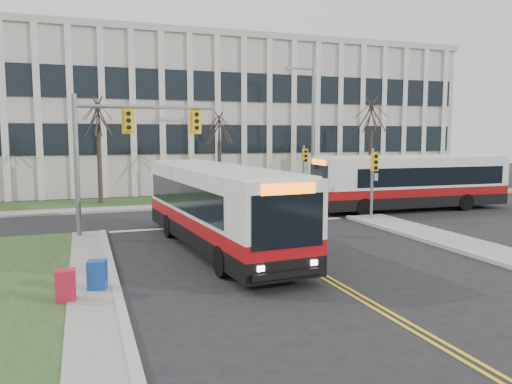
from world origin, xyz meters
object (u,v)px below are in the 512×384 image
(bus_cross, at_px, (411,183))
(bus_main, at_px, (217,209))
(streetlight, at_px, (311,125))
(newspaper_box_blue, at_px, (97,277))
(newspaper_box_red, at_px, (66,287))
(directory_sign, at_px, (229,183))

(bus_cross, bearing_deg, bus_main, -63.64)
(bus_main, distance_m, bus_cross, 15.00)
(streetlight, distance_m, newspaper_box_blue, 23.24)
(bus_main, xyz_separation_m, bus_cross, (13.64, 6.25, 0.01))
(bus_cross, bearing_deg, newspaper_box_red, -57.63)
(bus_cross, xyz_separation_m, newspaper_box_blue, (-18.29, -10.56, -1.13))
(bus_main, bearing_deg, newspaper_box_red, -141.65)
(newspaper_box_blue, bearing_deg, bus_cross, 42.86)
(directory_sign, relative_size, bus_main, 0.17)
(streetlight, height_order, newspaper_box_red, streetlight)
(bus_cross, bearing_deg, directory_sign, -129.92)
(bus_main, relative_size, bus_cross, 0.99)
(bus_main, height_order, bus_cross, bus_cross)
(newspaper_box_blue, bearing_deg, directory_sign, 76.24)
(newspaper_box_red, bearing_deg, directory_sign, 63.34)
(bus_cross, bearing_deg, newspaper_box_blue, -58.25)
(streetlight, relative_size, newspaper_box_blue, 9.68)
(bus_main, relative_size, newspaper_box_blue, 12.62)
(directory_sign, height_order, newspaper_box_red, directory_sign)
(directory_sign, distance_m, newspaper_box_blue, 20.77)
(directory_sign, height_order, newspaper_box_blue, directory_sign)
(bus_main, height_order, newspaper_box_red, bus_main)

